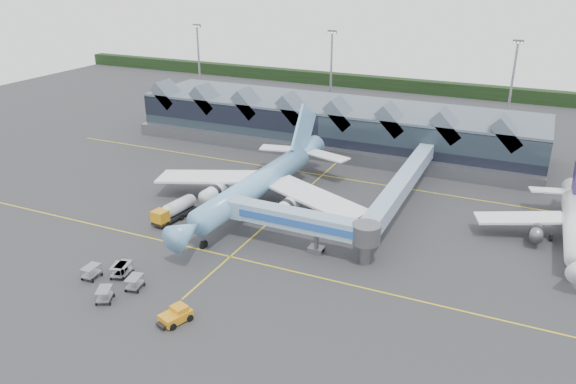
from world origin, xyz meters
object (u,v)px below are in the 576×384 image
at_px(jet_bridge, 311,224).
at_px(pushback_tug, 176,315).
at_px(fuel_truck, 175,209).
at_px(main_airliner, 260,183).
at_px(regional_jet, 574,223).

relative_size(jet_bridge, pushback_tug, 5.22).
bearing_deg(jet_bridge, fuel_truck, 178.64).
height_order(fuel_truck, pushback_tug, fuel_truck).
xyz_separation_m(main_airliner, pushback_tug, (6.17, -33.68, -3.53)).
distance_m(main_airliner, jet_bridge, 17.85).
bearing_deg(pushback_tug, jet_bridge, 90.48).
xyz_separation_m(regional_jet, fuel_truck, (-58.57, -17.38, -1.65)).
relative_size(regional_jet, jet_bridge, 1.32).
distance_m(jet_bridge, fuel_truck, 24.34).
bearing_deg(pushback_tug, regional_jet, 63.50).
distance_m(regional_jet, fuel_truck, 61.12).
distance_m(main_airliner, pushback_tug, 34.42).
height_order(regional_jet, pushback_tug, regional_jet).
height_order(jet_bridge, pushback_tug, jet_bridge).
height_order(regional_jet, jet_bridge, regional_jet).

